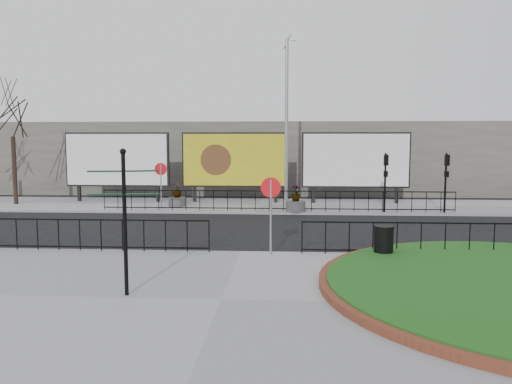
# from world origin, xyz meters

# --- Properties ---
(ground) EXTENTS (90.00, 90.00, 0.00)m
(ground) POSITION_xyz_m (0.00, 0.00, 0.00)
(ground) COLOR black
(ground) RESTS_ON ground
(pavement_near) EXTENTS (30.00, 10.00, 0.12)m
(pavement_near) POSITION_xyz_m (0.00, -5.00, 0.06)
(pavement_near) COLOR gray
(pavement_near) RESTS_ON ground
(pavement_far) EXTENTS (44.00, 6.00, 0.12)m
(pavement_far) POSITION_xyz_m (0.00, 12.00, 0.06)
(pavement_far) COLOR gray
(pavement_far) RESTS_ON ground
(railing_near_left) EXTENTS (10.00, 0.10, 1.10)m
(railing_near_left) POSITION_xyz_m (-6.00, -0.30, 0.67)
(railing_near_left) COLOR black
(railing_near_left) RESTS_ON pavement_near
(railing_near_right) EXTENTS (9.00, 0.10, 1.10)m
(railing_near_right) POSITION_xyz_m (6.50, -0.30, 0.67)
(railing_near_right) COLOR black
(railing_near_right) RESTS_ON pavement_near
(railing_far) EXTENTS (18.00, 0.10, 1.10)m
(railing_far) POSITION_xyz_m (1.00, 9.30, 0.67)
(railing_far) COLOR black
(railing_far) RESTS_ON pavement_far
(speed_sign_far) EXTENTS (0.64, 0.07, 2.47)m
(speed_sign_far) POSITION_xyz_m (-5.00, 9.40, 1.92)
(speed_sign_far) COLOR gray
(speed_sign_far) RESTS_ON pavement_far
(speed_sign_near) EXTENTS (0.64, 0.07, 2.47)m
(speed_sign_near) POSITION_xyz_m (1.00, -0.40, 1.92)
(speed_sign_near) COLOR gray
(speed_sign_near) RESTS_ON pavement_near
(billboard_left) EXTENTS (6.20, 0.31, 4.10)m
(billboard_left) POSITION_xyz_m (-8.50, 12.97, 2.60)
(billboard_left) COLOR black
(billboard_left) RESTS_ON pavement_far
(billboard_mid) EXTENTS (6.20, 0.31, 4.10)m
(billboard_mid) POSITION_xyz_m (-1.50, 12.97, 2.60)
(billboard_mid) COLOR black
(billboard_mid) RESTS_ON pavement_far
(billboard_right) EXTENTS (6.20, 0.31, 4.10)m
(billboard_right) POSITION_xyz_m (5.50, 12.97, 2.60)
(billboard_right) COLOR black
(billboard_right) RESTS_ON pavement_far
(lamp_post) EXTENTS (0.74, 0.18, 9.23)m
(lamp_post) POSITION_xyz_m (1.51, 11.00, 4.83)
(lamp_post) COLOR gray
(lamp_post) RESTS_ON pavement_far
(signal_pole_a) EXTENTS (0.22, 0.26, 3.00)m
(signal_pole_a) POSITION_xyz_m (6.50, 9.34, 2.10)
(signal_pole_a) COLOR black
(signal_pole_a) RESTS_ON pavement_far
(signal_pole_b) EXTENTS (0.22, 0.26, 3.00)m
(signal_pole_b) POSITION_xyz_m (9.50, 9.34, 2.10)
(signal_pole_b) COLOR black
(signal_pole_b) RESTS_ON pavement_far
(tree_left) EXTENTS (2.00, 2.00, 7.00)m
(tree_left) POSITION_xyz_m (-14.00, 11.50, 3.62)
(tree_left) COLOR #2D2119
(tree_left) RESTS_ON pavement_far
(building_backdrop) EXTENTS (40.00, 10.00, 5.00)m
(building_backdrop) POSITION_xyz_m (0.00, 22.00, 2.50)
(building_backdrop) COLOR slate
(building_backdrop) RESTS_ON ground
(fingerpost_sign) EXTENTS (1.62, 0.58, 3.45)m
(fingerpost_sign) POSITION_xyz_m (-2.27, -4.82, 2.20)
(fingerpost_sign) COLOR black
(fingerpost_sign) RESTS_ON pavement_near
(litter_bin) EXTENTS (0.63, 0.63, 1.04)m
(litter_bin) POSITION_xyz_m (4.48, -0.83, 0.64)
(litter_bin) COLOR black
(litter_bin) RESTS_ON pavement_near
(planter_a) EXTENTS (0.95, 0.95, 1.34)m
(planter_a) POSITION_xyz_m (-4.52, 11.00, 0.57)
(planter_a) COLOR #4C4C4F
(planter_a) RESTS_ON pavement_far
(planter_b) EXTENTS (1.00, 1.00, 1.38)m
(planter_b) POSITION_xyz_m (2.00, 9.40, 0.57)
(planter_b) COLOR #4C4C4F
(planter_b) RESTS_ON pavement_far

